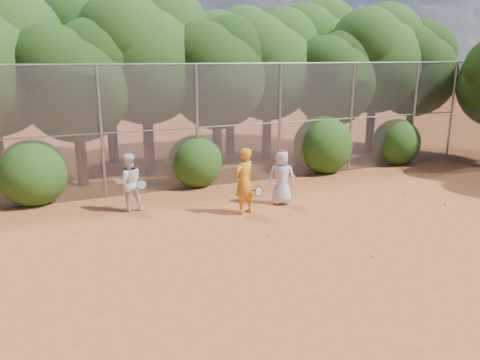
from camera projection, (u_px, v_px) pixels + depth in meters
name	position (u px, v px, depth m)	size (l,w,h in m)	color
ground	(324.00, 248.00, 10.63)	(80.00, 80.00, 0.00)	#A54D25
fence_back	(223.00, 124.00, 15.39)	(20.05, 0.09, 4.03)	gray
tree_2	(76.00, 77.00, 14.98)	(3.99, 3.47, 5.47)	black
tree_3	(146.00, 51.00, 16.62)	(4.89, 4.26, 6.70)	black
tree_4	(217.00, 69.00, 17.20)	(4.19, 3.64, 5.73)	black
tree_5	(269.00, 61.00, 18.79)	(4.51, 3.92, 6.17)	black
tree_6	(334.00, 75.00, 18.99)	(3.86, 3.36, 5.29)	black
tree_7	(376.00, 55.00, 20.28)	(4.77, 4.14, 6.53)	black
tree_8	(416.00, 66.00, 20.89)	(4.25, 3.70, 5.82)	black
tree_10	(108.00, 46.00, 18.14)	(5.15, 4.48, 7.06)	black
tree_11	(231.00, 58.00, 19.80)	(4.64, 4.03, 6.35)	black
tree_12	(315.00, 50.00, 21.96)	(5.02, 4.37, 6.88)	black
bush_0	(32.00, 170.00, 13.69)	(2.00, 2.00, 2.00)	#1C4210
bush_1	(195.00, 159.00, 15.62)	(1.80, 1.80, 1.80)	#1C4210
bush_2	(323.00, 143.00, 17.47)	(2.20, 2.20, 2.20)	#1C4210
bush_3	(396.00, 140.00, 18.84)	(1.90, 1.90, 1.90)	#1C4210
player_yellow	(244.00, 181.00, 12.74)	(0.90, 0.66, 1.85)	orange
player_teen	(282.00, 177.00, 13.64)	(0.93, 0.80, 1.63)	silver
player_white	(129.00, 182.00, 13.02)	(0.88, 0.75, 1.64)	silver
ball_0	(393.00, 203.00, 13.79)	(0.07, 0.07, 0.07)	yellow
ball_1	(398.00, 207.00, 13.41)	(0.07, 0.07, 0.07)	yellow
ball_2	(374.00, 256.00, 10.15)	(0.07, 0.07, 0.07)	yellow
ball_3	(446.00, 204.00, 13.69)	(0.07, 0.07, 0.07)	yellow
ball_4	(268.00, 235.00, 11.33)	(0.07, 0.07, 0.07)	yellow
ball_5	(404.00, 192.00, 14.94)	(0.07, 0.07, 0.07)	yellow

